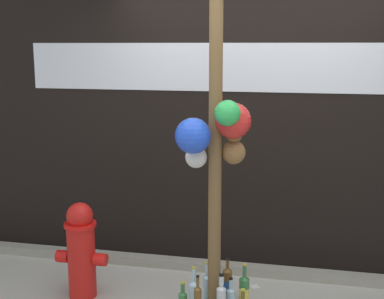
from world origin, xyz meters
name	(u,v)px	position (x,y,z in m)	size (l,w,h in m)	color
building_wall	(255,59)	(0.00, 1.40, 1.91)	(10.00, 0.21, 3.82)	black
curb_strip	(246,270)	(0.00, 1.05, 0.04)	(8.00, 0.12, 0.08)	gray
memorial_post	(216,104)	(-0.15, 0.25, 1.63)	(0.56, 0.45, 2.98)	brown
fire_hydrant	(81,250)	(-1.27, 0.34, 0.40)	(0.43, 0.26, 0.80)	red
bottle_0	(244,293)	(0.06, 0.36, 0.16)	(0.08, 0.08, 0.39)	#337038
bottle_1	(230,299)	(-0.04, 0.31, 0.12)	(0.06, 0.06, 0.29)	#B2DBEA
bottle_6	(227,283)	(-0.10, 0.55, 0.13)	(0.08, 0.08, 0.34)	brown
bottle_7	(194,295)	(-0.32, 0.27, 0.14)	(0.08, 0.08, 0.37)	#B2DBEA
bottle_8	(207,287)	(-0.24, 0.42, 0.14)	(0.07, 0.07, 0.35)	#B2DBEA
litter_1	(255,286)	(0.11, 0.80, 0.00)	(0.07, 0.07, 0.01)	silver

